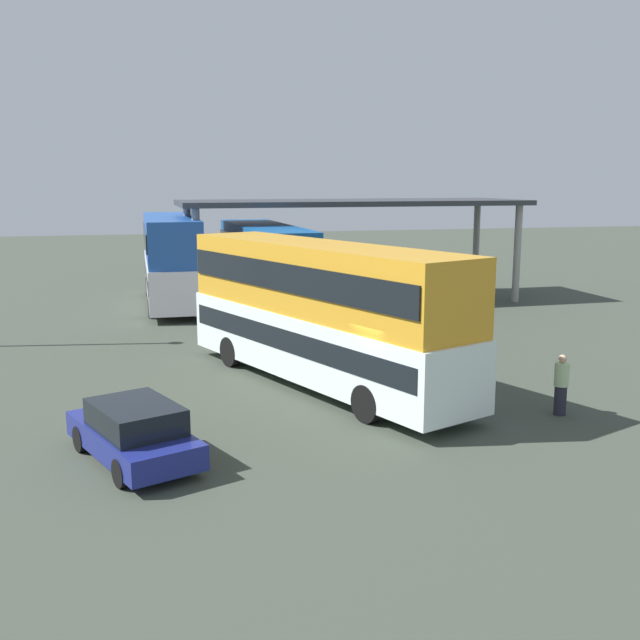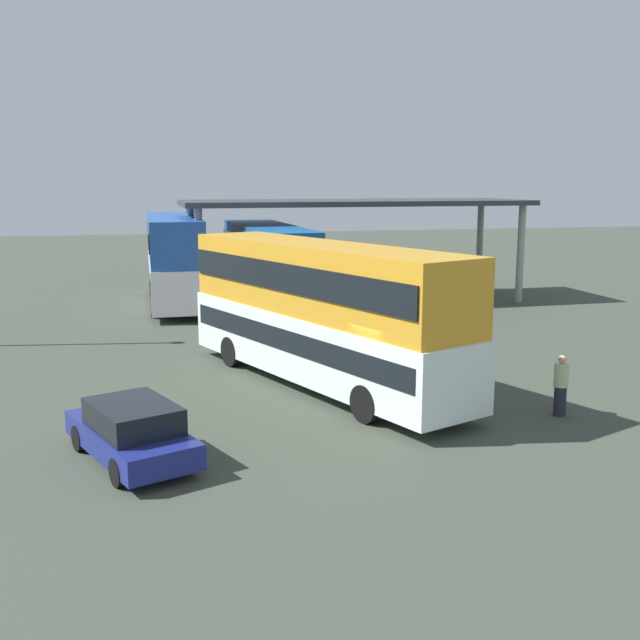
{
  "view_description": "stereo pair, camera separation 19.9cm",
  "coord_description": "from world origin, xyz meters",
  "px_view_note": "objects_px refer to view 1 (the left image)",
  "views": [
    {
      "loc": [
        -6.39,
        -17.77,
        6.09
      ],
      "look_at": [
        -1.23,
        3.16,
        2.0
      ],
      "focal_mm": 41.26,
      "sensor_mm": 36.0,
      "label": 1
    },
    {
      "loc": [
        -6.2,
        -17.82,
        6.09
      ],
      "look_at": [
        -1.23,
        3.16,
        2.0
      ],
      "focal_mm": 41.26,
      "sensor_mm": 36.0,
      "label": 2
    }
  ],
  "objects_px": {
    "double_decker_main": "(320,309)",
    "double_decker_mid_row": "(265,265)",
    "double_decker_near_canopy": "(171,257)",
    "pedestrian_waiting": "(561,385)",
    "parked_hatchback": "(134,432)"
  },
  "relations": [
    {
      "from": "double_decker_near_canopy",
      "to": "pedestrian_waiting",
      "type": "bearing_deg",
      "value": -155.94
    },
    {
      "from": "parked_hatchback",
      "to": "double_decker_main",
      "type": "bearing_deg",
      "value": -69.34
    },
    {
      "from": "double_decker_main",
      "to": "pedestrian_waiting",
      "type": "bearing_deg",
      "value": -150.35
    },
    {
      "from": "parked_hatchback",
      "to": "pedestrian_waiting",
      "type": "bearing_deg",
      "value": -108.49
    },
    {
      "from": "double_decker_main",
      "to": "double_decker_mid_row",
      "type": "height_order",
      "value": "double_decker_main"
    },
    {
      "from": "parked_hatchback",
      "to": "double_decker_mid_row",
      "type": "xyz_separation_m",
      "value": [
        5.98,
        17.96,
        1.56
      ]
    },
    {
      "from": "pedestrian_waiting",
      "to": "parked_hatchback",
      "type": "bearing_deg",
      "value": 136.92
    },
    {
      "from": "double_decker_near_canopy",
      "to": "double_decker_mid_row",
      "type": "xyz_separation_m",
      "value": [
        4.18,
        -3.06,
        -0.16
      ]
    },
    {
      "from": "double_decker_mid_row",
      "to": "pedestrian_waiting",
      "type": "bearing_deg",
      "value": -166.19
    },
    {
      "from": "double_decker_near_canopy",
      "to": "pedestrian_waiting",
      "type": "xyz_separation_m",
      "value": [
        9.12,
        -20.31,
        -1.59
      ]
    },
    {
      "from": "double_decker_mid_row",
      "to": "pedestrian_waiting",
      "type": "relative_size",
      "value": 7.02
    },
    {
      "from": "double_decker_near_canopy",
      "to": "pedestrian_waiting",
      "type": "height_order",
      "value": "double_decker_near_canopy"
    },
    {
      "from": "double_decker_mid_row",
      "to": "pedestrian_waiting",
      "type": "height_order",
      "value": "double_decker_mid_row"
    },
    {
      "from": "double_decker_main",
      "to": "parked_hatchback",
      "type": "xyz_separation_m",
      "value": [
        -5.45,
        -5.05,
        -1.67
      ]
    },
    {
      "from": "double_decker_mid_row",
      "to": "double_decker_near_canopy",
      "type": "bearing_deg",
      "value": 51.61
    }
  ]
}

